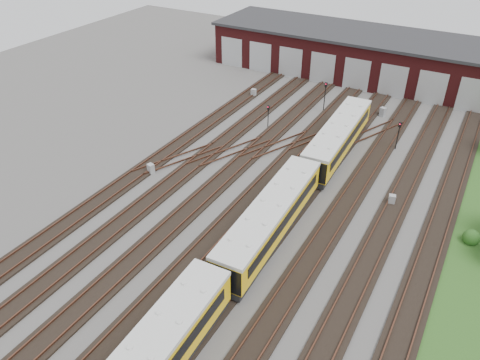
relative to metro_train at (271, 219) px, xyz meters
The scene contains 14 objects.
ground 2.87m from the metro_train, 163.93° to the left, with size 120.00×120.00×0.00m, color #494744.
track_network 3.09m from the metro_train, 151.77° to the left, with size 30.40×70.00×0.33m.
maintenance_shed 40.62m from the metro_train, 92.84° to the left, with size 51.00×12.50×6.35m.
metro_train is the anchor object (origin of this frame).
signal_mast_0 20.16m from the metro_train, 117.30° to the left, with size 0.29×0.27×2.90m.
signal_mast_1 21.96m from the metro_train, 90.20° to the left, with size 0.31×0.30×3.16m.
signal_mast_2 26.23m from the metro_train, 101.48° to the left, with size 0.30×0.28×3.84m.
signal_mast_3 21.01m from the metro_train, 75.38° to the left, with size 0.31×0.30×3.23m.
relay_cabinet_0 15.32m from the metro_train, 168.54° to the left, with size 0.64×0.53×1.06m, color #999A9D.
relay_cabinet_1 29.72m from the metro_train, 120.91° to the left, with size 0.63×0.52×1.05m, color #999A9D.
relay_cabinet_2 13.71m from the metro_train, 96.15° to the left, with size 0.61×0.51×1.01m, color #999A9D.
relay_cabinet_3 28.07m from the metro_train, 86.44° to the left, with size 0.68×0.57×1.13m, color #999A9D.
relay_cabinet_4 12.42m from the metro_train, 52.15° to the left, with size 0.59×0.49×0.98m, color #999A9D.
bush_0 16.52m from the metro_train, 27.55° to the left, with size 1.39×1.39×1.39m, color #184413.
Camera 1 is at (14.68, -27.91, 25.37)m, focal length 35.00 mm.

